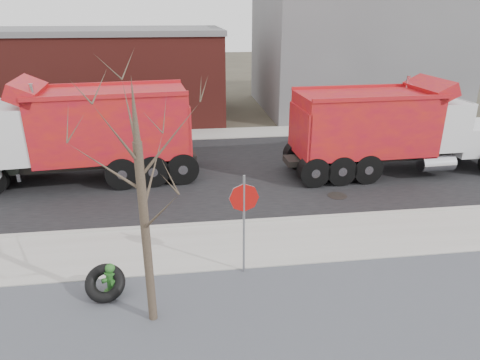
{
  "coord_description": "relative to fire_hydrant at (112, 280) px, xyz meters",
  "views": [
    {
      "loc": [
        -2.33,
        -10.28,
        6.24
      ],
      "look_at": [
        -0.73,
        1.75,
        1.4
      ],
      "focal_mm": 32.0,
      "sensor_mm": 36.0,
      "label": 1
    }
  ],
  "objects": [
    {
      "name": "ground",
      "position": [
        4.2,
        1.55,
        -0.37
      ],
      "size": [
        120.0,
        120.0,
        0.0
      ],
      "primitive_type": "plane",
      "color": "#383328",
      "rests_on": "ground"
    },
    {
      "name": "gravel_verge",
      "position": [
        4.2,
        -1.95,
        -0.35
      ],
      "size": [
        60.0,
        5.0,
        0.03
      ],
      "primitive_type": "cube",
      "color": "slate",
      "rests_on": "ground"
    },
    {
      "name": "sidewalk",
      "position": [
        4.2,
        1.8,
        -0.34
      ],
      "size": [
        60.0,
        2.5,
        0.06
      ],
      "primitive_type": "cube",
      "color": "#9E9B93",
      "rests_on": "ground"
    },
    {
      "name": "curb",
      "position": [
        4.2,
        3.1,
        -0.31
      ],
      "size": [
        60.0,
        0.15,
        0.11
      ],
      "primitive_type": "cube",
      "color": "#9E9B93",
      "rests_on": "ground"
    },
    {
      "name": "road",
      "position": [
        4.2,
        7.85,
        -0.36
      ],
      "size": [
        60.0,
        9.4,
        0.02
      ],
      "primitive_type": "cube",
      "color": "black",
      "rests_on": "ground"
    },
    {
      "name": "far_sidewalk",
      "position": [
        4.2,
        13.55,
        -0.34
      ],
      "size": [
        60.0,
        2.0,
        0.06
      ],
      "primitive_type": "cube",
      "color": "#9E9B93",
      "rests_on": "ground"
    },
    {
      "name": "building_grey",
      "position": [
        13.2,
        19.55,
        3.63
      ],
      "size": [
        12.0,
        10.0,
        8.0
      ],
      "color": "slate",
      "rests_on": "ground"
    },
    {
      "name": "building_brick",
      "position": [
        -5.8,
        18.55,
        2.29
      ],
      "size": [
        20.2,
        8.2,
        5.3
      ],
      "color": "maroon",
      "rests_on": "ground"
    },
    {
      "name": "bare_tree",
      "position": [
        1.0,
        -1.05,
        2.93
      ],
      "size": [
        3.2,
        3.2,
        5.2
      ],
      "color": "#382D23",
      "rests_on": "ground"
    },
    {
      "name": "fire_hydrant",
      "position": [
        0.0,
        0.0,
        0.0
      ],
      "size": [
        0.45,
        0.45,
        0.8
      ],
      "rotation": [
        0.0,
        0.0,
        0.43
      ],
      "color": "#31752C",
      "rests_on": "ground"
    },
    {
      "name": "truck_tire",
      "position": [
        -0.12,
        -0.15,
        0.03
      ],
      "size": [
        0.97,
        0.9,
        0.8
      ],
      "color": "black",
      "rests_on": "ground"
    },
    {
      "name": "stop_sign",
      "position": [
        3.19,
        0.45,
        1.45
      ],
      "size": [
        0.72,
        0.07,
        2.66
      ],
      "rotation": [
        0.0,
        0.0,
        -0.34
      ],
      "color": "gray",
      "rests_on": "ground"
    },
    {
      "name": "dump_truck_red_a",
      "position": [
        10.08,
        6.95,
        1.52
      ],
      "size": [
        9.3,
        2.86,
        3.72
      ],
      "rotation": [
        0.0,
        0.0,
        0.04
      ],
      "color": "black",
      "rests_on": "ground"
    },
    {
      "name": "dump_truck_red_b",
      "position": [
        -2.1,
        7.48,
        1.64
      ],
      "size": [
        9.57,
        3.56,
        3.95
      ],
      "rotation": [
        0.0,
        0.0,
        3.24
      ],
      "color": "black",
      "rests_on": "ground"
    }
  ]
}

